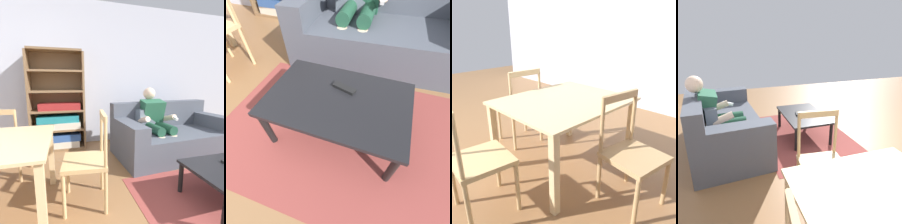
% 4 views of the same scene
% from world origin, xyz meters
% --- Properties ---
extents(couch, '(1.99, 1.10, 0.88)m').
position_xyz_m(couch, '(1.23, 2.09, 0.32)').
color(couch, '#474C56').
rests_on(couch, ground_plane).
extents(coffee_table, '(0.98, 0.64, 0.38)m').
position_xyz_m(coffee_table, '(1.16, 0.81, 0.33)').
color(coffee_table, black).
rests_on(coffee_table, ground_plane).
extents(tv_remote, '(0.18, 0.09, 0.02)m').
position_xyz_m(tv_remote, '(1.17, 0.91, 0.39)').
color(tv_remote, black).
rests_on(tv_remote, coffee_table).
extents(area_rug, '(2.02, 1.42, 0.01)m').
position_xyz_m(area_rug, '(1.16, 0.81, 0.00)').
color(area_rug, brown).
rests_on(area_rug, ground_plane).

